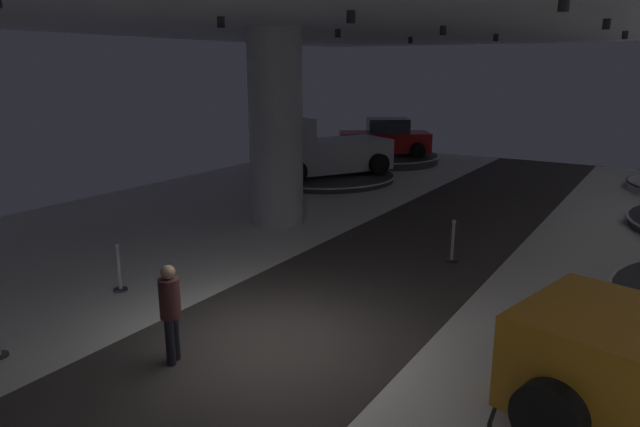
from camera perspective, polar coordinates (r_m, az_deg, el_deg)
The scene contains 9 objects.
ground at distance 9.82m, azimuth -4.80°, elevation -12.74°, with size 24.00×44.00×0.06m.
column_left at distance 16.49m, azimuth -4.42°, elevation 8.46°, with size 1.53×1.53×5.50m.
display_platform_deep_left at distance 27.75m, azimuth 6.36°, elevation 5.52°, with size 5.18×5.18×0.36m.
display_car_deep_left at distance 27.63m, azimuth 6.48°, elevation 7.42°, with size 4.50×3.80×1.71m.
display_platform_far_left at distance 23.27m, azimuth 0.44°, elevation 3.72°, with size 5.68×5.68×0.23m.
pickup_truck_far_left at distance 22.95m, azimuth -0.26°, elevation 6.18°, with size 4.52×5.65×2.30m.
visitor_walking_near at distance 9.08m, azimuth -14.64°, elevation -9.05°, with size 0.32×0.32×1.59m.
stanchion_b at distance 12.40m, azimuth -19.32°, elevation -5.63°, with size 0.28×0.28×1.01m.
stanchion_c at distance 13.79m, azimuth 13.02°, elevation -3.16°, with size 0.28×0.28×1.01m.
Camera 1 is at (5.31, -6.95, 4.45)m, focal length 32.22 mm.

